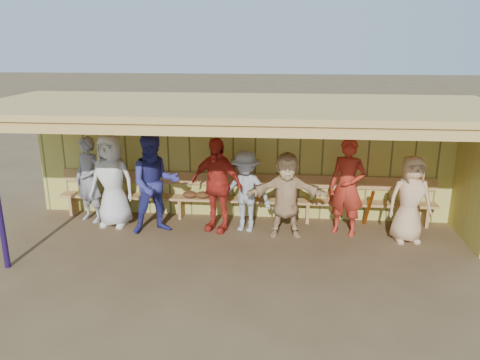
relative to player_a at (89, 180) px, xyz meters
name	(u,v)px	position (x,y,z in m)	size (l,w,h in m)	color
ground	(238,240)	(3.05, -0.72, -0.86)	(90.00, 90.00, 0.00)	brown
player_a	(89,180)	(0.00, 0.00, 0.00)	(0.63, 0.41, 1.72)	gray
player_b	(112,181)	(0.55, -0.19, 0.05)	(0.89, 0.58, 1.82)	silver
player_c	(155,184)	(1.47, -0.43, 0.09)	(0.92, 0.72, 1.90)	navy
player_d	(216,185)	(2.59, -0.24, 0.04)	(1.06, 0.44, 1.81)	red
player_e	(246,191)	(3.14, -0.21, -0.08)	(1.01, 0.58, 1.56)	#9B9DA3
player_f	(286,195)	(3.91, -0.40, -0.06)	(1.48, 0.47, 1.60)	tan
player_g	(347,187)	(5.02, -0.19, 0.06)	(0.67, 0.44, 1.83)	#AC2A1B
player_h	(410,199)	(6.11, -0.44, -0.06)	(0.78, 0.51, 1.60)	tan
dugout_structure	(262,142)	(3.44, -0.03, 0.83)	(8.80, 3.20, 2.50)	#C6BC54
bench	(244,194)	(3.05, 0.40, -0.33)	(7.60, 0.34, 0.93)	tan
dugout_equipment	(199,196)	(2.15, 0.27, -0.37)	(6.66, 0.62, 0.80)	orange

